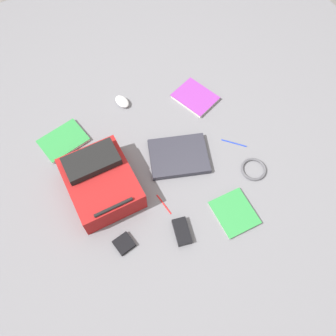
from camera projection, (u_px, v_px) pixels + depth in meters
name	position (u px, v px, depth m)	size (l,w,h in m)	color
ground_plane	(157.00, 167.00, 2.02)	(3.49, 3.49, 0.00)	slate
backpack	(100.00, 181.00, 1.89)	(0.33, 0.41, 0.18)	maroon
laptop	(179.00, 156.00, 2.04)	(0.39, 0.34, 0.03)	#24242C
book_blue	(63.00, 141.00, 2.09)	(0.28, 0.23, 0.02)	silver
book_red	(234.00, 213.00, 1.89)	(0.20, 0.23, 0.02)	silver
book_comic	(195.00, 97.00, 2.24)	(0.26, 0.29, 0.02)	silver
computer_mouse	(122.00, 102.00, 2.21)	(0.07, 0.10, 0.04)	silver
cable_coil	(254.00, 169.00, 2.01)	(0.14, 0.14, 0.01)	#4C4C51
power_brick	(182.00, 232.00, 1.83)	(0.07, 0.14, 0.03)	black
pen_black	(164.00, 204.00, 1.91)	(0.01, 0.01, 0.13)	red
pen_blue	(234.00, 143.00, 2.09)	(0.01, 0.01, 0.15)	#1933B2
earbud_pouch	(124.00, 244.00, 1.81)	(0.09, 0.09, 0.02)	black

